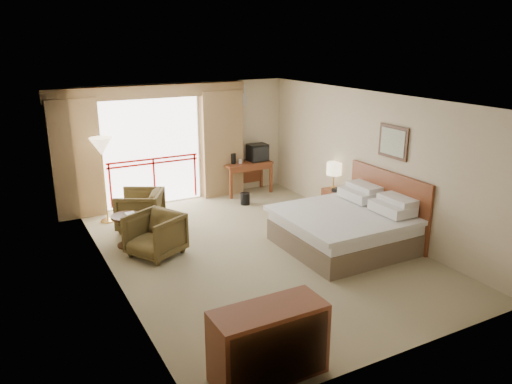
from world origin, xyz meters
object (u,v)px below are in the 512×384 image
tv (258,153)px  armchair_far (141,228)px  side_table (127,225)px  floor_lamp (101,150)px  dresser (269,343)px  armchair_near (156,255)px  bed (346,227)px  wastebasket (245,199)px  desk (246,168)px  nightstand (334,202)px  table_lamp (334,169)px

tv → armchair_far: (-3.27, -1.15, -0.98)m
armchair_far → side_table: bearing=-2.3°
floor_lamp → dresser: (0.50, -5.90, -1.09)m
armchair_far → armchair_near: size_ratio=1.03×
bed → wastebasket: (-0.51, 3.02, -0.24)m
armchair_far → armchair_near: 1.39m
wastebasket → side_table: size_ratio=0.46×
armchair_near → bed: bearing=40.0°
armchair_near → desk: bearing=101.8°
bed → nightstand: bed is taller
armchair_far → side_table: side_table is taller
tv → nightstand: bearing=-76.2°
bed → table_lamp: table_lamp is taller
desk → armchair_far: size_ratio=1.37×
nightstand → wastebasket: (-1.41, 1.46, -0.14)m
desk → side_table: 3.95m
desk → floor_lamp: 3.62m
wastebasket → tv: bearing=46.3°
tv → floor_lamp: (-3.77, -0.42, 0.54)m
bed → armchair_near: 3.42m
wastebasket → dresser: dresser is taller
table_lamp → floor_lamp: (-4.43, 1.77, 0.54)m
wastebasket → desk: bearing=62.0°
tv → dresser: tv is taller
wastebasket → floor_lamp: bearing=173.1°
tv → side_table: size_ratio=0.78×
nightstand → desk: size_ratio=0.46×
table_lamp → desk: size_ratio=0.48×
wastebasket → armchair_near: bearing=-146.5°
desk → tv: size_ratio=2.57×
table_lamp → armchair_far: (-3.93, 1.04, -0.98)m
wastebasket → armchair_near: 3.18m
dresser → tv: bearing=57.9°
side_table → armchair_near: bearing=-62.4°
bed → desk: (-0.06, 3.85, 0.23)m
desk → side_table: desk is taller
nightstand → floor_lamp: 4.95m
desk → nightstand: bearing=-68.7°
tv → armchair_far: 3.60m
nightstand → armchair_far: (-3.93, 1.09, -0.27)m
bed → side_table: bearing=151.4°
table_lamp → armchair_near: table_lamp is taller
nightstand → side_table: (-4.39, 0.34, 0.13)m
bed → floor_lamp: 5.02m
bed → wastebasket: 3.07m
tv → table_lamp: bearing=-75.9°
table_lamp → armchair_near: bearing=-175.2°
nightstand → desk: (-0.97, 2.30, 0.33)m
tv → dresser: 7.13m
nightstand → armchair_far: bearing=166.7°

